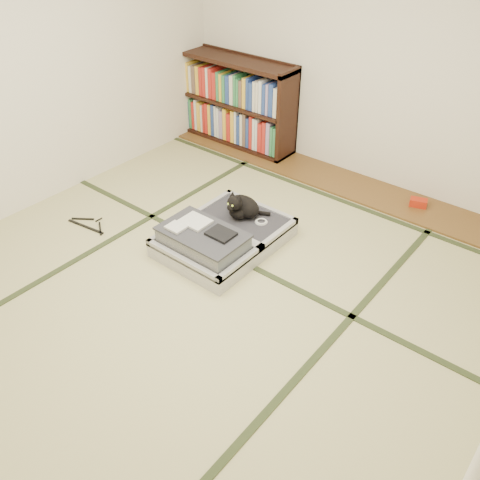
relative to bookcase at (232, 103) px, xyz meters
The scene contains 10 objects.
floor 2.57m from the bookcase, 54.92° to the right, with size 4.50×4.50×0.00m, color #C6BB84.
wood_strip 1.52m from the bookcase, ahead, with size 4.00×0.50×0.02m, color brown.
red_item 2.26m from the bookcase, ahead, with size 0.15×0.09×0.07m, color #B0230E.
room_shell 2.72m from the bookcase, 54.92° to the right, with size 4.50×4.50×4.50m.
tatami_borders 2.19m from the bookcase, 47.30° to the right, with size 4.00×4.50×0.01m.
bookcase is the anchor object (origin of this frame).
suitcase 2.07m from the bookcase, 52.94° to the right, with size 0.76×1.01×0.30m.
cat 1.82m from the bookcase, 47.84° to the right, with size 0.34×0.34×0.27m.
cable_coil 1.93m from the bookcase, 43.14° to the right, with size 0.10×0.10×0.03m.
hanger 2.16m from the bookcase, 86.36° to the right, with size 0.41×0.21×0.01m.
Camera 1 is at (1.99, -2.04, 2.47)m, focal length 38.00 mm.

